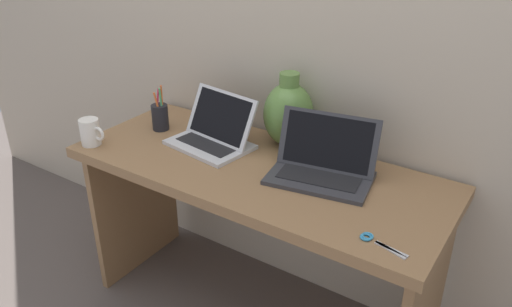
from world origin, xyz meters
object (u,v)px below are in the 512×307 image
laptop_left (215,132)px  coffee_mug (91,132)px  laptop_right (323,162)px  green_vase (288,113)px  pen_cup (160,116)px  scissors (375,241)px

laptop_left → coffee_mug: (-0.40, -0.27, 0.00)m
laptop_right → green_vase: 0.29m
green_vase → coffee_mug: size_ratio=2.46×
laptop_right → coffee_mug: bearing=-162.4°
green_vase → pen_cup: size_ratio=1.51×
green_vase → scissors: green_vase is taller
coffee_mug → scissors: (1.16, 0.01, -0.05)m
laptop_left → green_vase: 0.29m
pen_cup → scissors: bearing=-13.2°
laptop_left → scissors: laptop_left is taller
laptop_left → laptop_right: size_ratio=0.89×
laptop_left → green_vase: (0.23, 0.16, 0.08)m
laptop_right → green_vase: green_vase is taller
scissors → coffee_mug: bearing=-179.3°
green_vase → coffee_mug: green_vase is taller
laptop_right → pen_cup: 0.74m
laptop_right → coffee_mug: laptop_right is taller
laptop_right → pen_cup: bearing=-178.7°
laptop_left → scissors: bearing=-18.5°
laptop_left → green_vase: size_ratio=1.18×
coffee_mug → pen_cup: 0.29m
laptop_left → laptop_right: 0.47m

